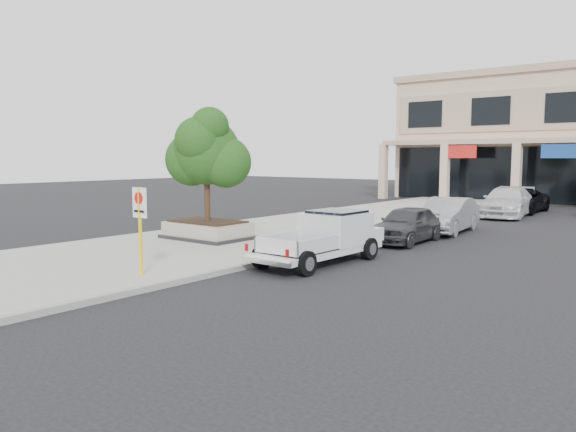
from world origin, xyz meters
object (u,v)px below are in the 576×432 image
object	(u,v)px
planter	(208,230)
curb_car_c	(507,202)
no_parking_sign	(140,219)
planter_tree	(212,152)
pickup_truck	(319,238)
curb_car_a	(407,224)
curb_car_b	(447,215)
curb_car_d	(520,201)

from	to	relation	value
planter	curb_car_c	bearing A→B (deg)	70.15
no_parking_sign	planter_tree	bearing A→B (deg)	120.14
pickup_truck	curb_car_a	xyz separation A→B (m)	(0.13, 5.55, -0.09)
pickup_truck	curb_car_b	bearing A→B (deg)	90.07
curb_car_a	curb_car_d	world-z (taller)	curb_car_d
planter	curb_car_d	size ratio (longest dim) A/B	0.64
curb_car_d	pickup_truck	bearing A→B (deg)	-90.49
planter	curb_car_a	bearing A→B (deg)	38.04
curb_car_a	curb_car_c	world-z (taller)	curb_car_c
curb_car_a	curb_car_c	distance (m)	11.85
no_parking_sign	curb_car_d	world-z (taller)	no_parking_sign
curb_car_b	curb_car_d	bearing A→B (deg)	85.41
planter	planter_tree	world-z (taller)	planter_tree
curb_car_a	no_parking_sign	bearing A→B (deg)	-105.04
curb_car_b	curb_car_c	distance (m)	8.22
no_parking_sign	curb_car_a	distance (m)	10.68
planter	pickup_truck	xyz separation A→B (m)	(5.80, -0.91, 0.31)
planter_tree	no_parking_sign	world-z (taller)	planter_tree
curb_car_a	curb_car_b	bearing A→B (deg)	86.51
no_parking_sign	curb_car_d	bearing A→B (deg)	84.76
curb_car_b	pickup_truck	bearing A→B (deg)	-96.94
planter	planter_tree	size ratio (longest dim) A/B	0.80
planter_tree	curb_car_a	bearing A→B (deg)	37.73
planter_tree	curb_car_a	size ratio (longest dim) A/B	0.98
planter	pickup_truck	bearing A→B (deg)	-8.93
curb_car_a	curb_car_b	size ratio (longest dim) A/B	0.90
planter_tree	no_parking_sign	xyz separation A→B (m)	(3.41, -5.88, -1.78)
planter	no_parking_sign	distance (m)	6.84
pickup_truck	curb_car_d	world-z (taller)	pickup_truck
pickup_truck	curb_car_c	xyz separation A→B (m)	(0.15, 17.40, 0.01)
planter	curb_car_a	distance (m)	7.53
curb_car_b	curb_car_d	xyz separation A→B (m)	(-0.19, 10.95, -0.05)
planter_tree	pickup_truck	xyz separation A→B (m)	(5.67, -1.06, -2.63)
planter_tree	curb_car_c	xyz separation A→B (m)	(5.82, 16.33, -2.62)
curb_car_d	planter	bearing A→B (deg)	-107.28
planter	curb_car_b	distance (m)	10.23
curb_car_b	curb_car_a	bearing A→B (deg)	-96.97
planter	curb_car_c	distance (m)	17.53
pickup_truck	curb_car_a	size ratio (longest dim) A/B	1.22
planter	curb_car_b	bearing A→B (deg)	53.95
curb_car_b	curb_car_c	world-z (taller)	curb_car_c
planter	curb_car_a	world-z (taller)	curb_car_a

